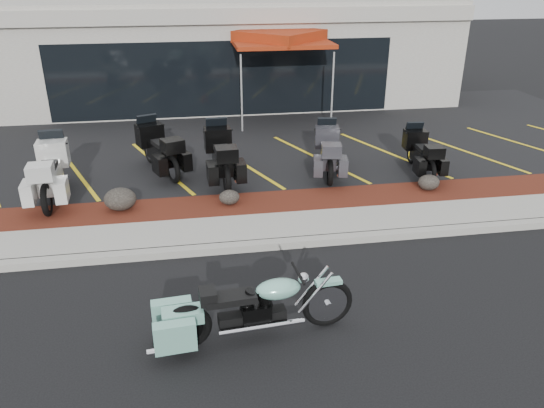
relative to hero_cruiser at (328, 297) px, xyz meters
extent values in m
plane|color=black|center=(-0.56, 1.71, -0.54)|extent=(90.00, 90.00, 0.00)
cube|color=gray|center=(-0.56, 2.61, -0.46)|extent=(24.00, 0.25, 0.15)
cube|color=gray|center=(-0.56, 3.31, -0.46)|extent=(24.00, 1.20, 0.15)
cube|color=#38110C|center=(-0.56, 4.51, -0.46)|extent=(24.00, 1.20, 0.16)
cube|color=black|center=(-0.56, 9.91, -0.46)|extent=(26.00, 9.60, 0.15)
cube|color=gray|center=(-0.56, 16.21, 1.46)|extent=(18.00, 8.00, 4.00)
cube|color=black|center=(-0.56, 12.23, 0.96)|extent=(12.00, 0.06, 2.60)
cube|color=gray|center=(-0.56, 12.20, 3.06)|extent=(18.00, 0.30, 0.50)
ellipsoid|color=black|center=(-3.54, 4.62, -0.12)|extent=(0.71, 0.59, 0.51)
ellipsoid|color=black|center=(-1.11, 4.53, -0.21)|extent=(0.47, 0.39, 0.34)
ellipsoid|color=black|center=(3.75, 4.59, -0.19)|extent=(0.53, 0.44, 0.38)
cone|color=red|center=(-1.20, 9.74, -0.19)|extent=(0.35, 0.35, 0.40)
cylinder|color=silver|center=(0.16, 10.05, 0.85)|extent=(0.06, 0.06, 2.47)
cylinder|color=silver|center=(3.11, 10.64, 0.85)|extent=(0.06, 0.06, 2.47)
cylinder|color=silver|center=(-0.43, 13.01, 0.85)|extent=(0.06, 0.06, 2.47)
cylinder|color=silver|center=(2.52, 13.60, 0.85)|extent=(0.06, 0.06, 2.47)
cube|color=maroon|center=(1.34, 11.82, 2.25)|extent=(3.80, 3.80, 0.13)
cube|color=maroon|center=(1.34, 11.82, 2.43)|extent=(3.28, 3.28, 0.38)
camera|label=1|loc=(-1.94, -6.57, 4.65)|focal=35.00mm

